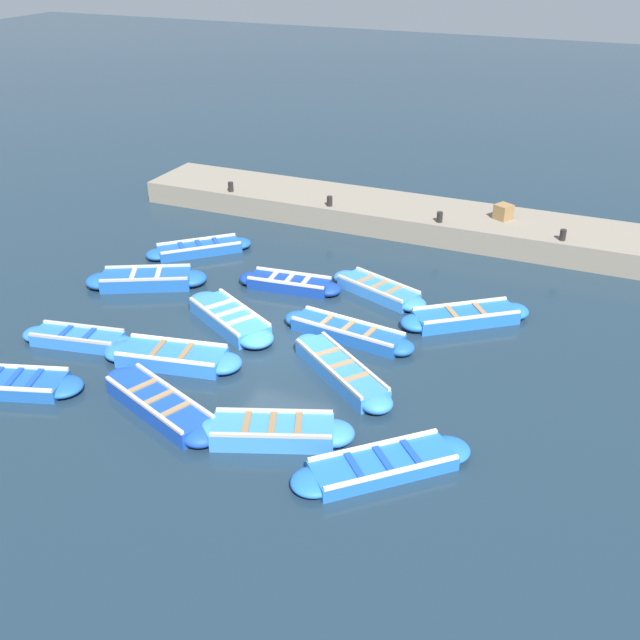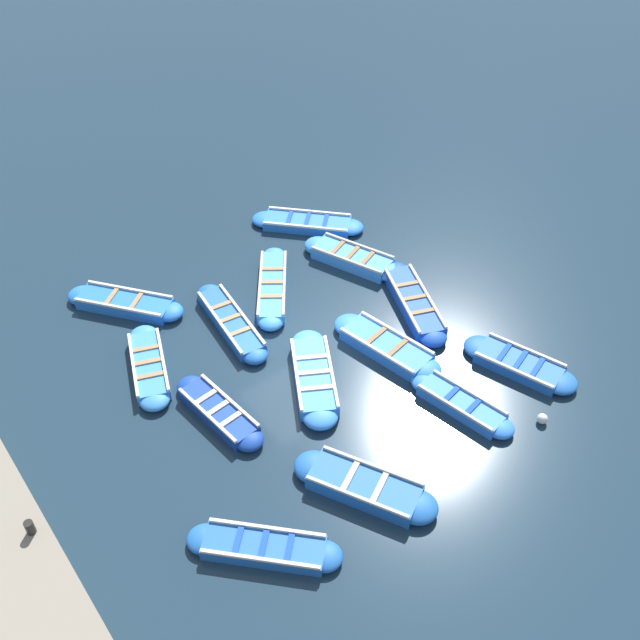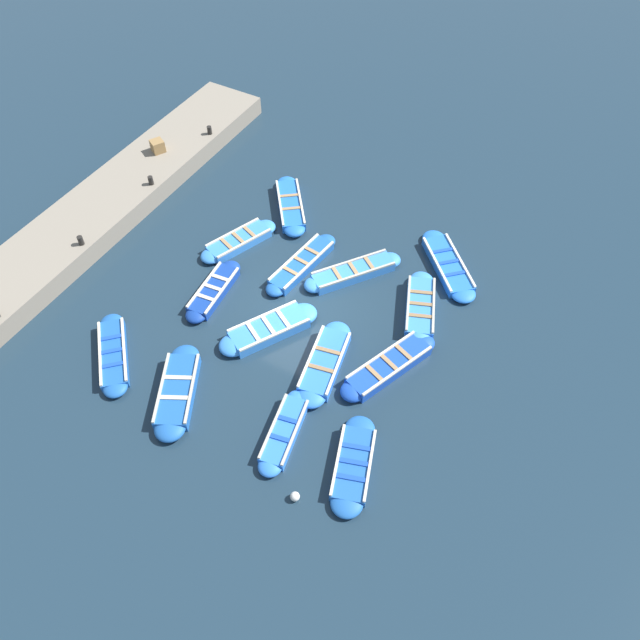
{
  "view_description": "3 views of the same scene",
  "coord_description": "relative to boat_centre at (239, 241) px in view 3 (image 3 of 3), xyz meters",
  "views": [
    {
      "loc": [
        14.93,
        7.77,
        9.7
      ],
      "look_at": [
        -0.85,
        0.86,
        0.45
      ],
      "focal_mm": 42.0,
      "sensor_mm": 36.0,
      "label": 1
    },
    {
      "loc": [
        -8.55,
        -12.57,
        14.94
      ],
      "look_at": [
        0.99,
        -0.06,
        0.37
      ],
      "focal_mm": 42.0,
      "sensor_mm": 36.0,
      "label": 2
    },
    {
      "loc": [
        7.55,
        -12.17,
        16.66
      ],
      "look_at": [
        0.96,
        -0.49,
        0.3
      ],
      "focal_mm": 35.0,
      "sensor_mm": 36.0,
      "label": 3
    }
  ],
  "objects": [
    {
      "name": "boat_tucked",
      "position": [
        7.39,
        0.3,
        0.04
      ],
      "size": [
        2.08,
        3.53,
        0.47
      ],
      "color": "#3884E0",
      "rests_on": "ground"
    },
    {
      "name": "boat_end_of_row",
      "position": [
        0.65,
        2.74,
        0.01
      ],
      "size": [
        2.91,
        3.44,
        0.42
      ],
      "color": "blue",
      "rests_on": "ground"
    },
    {
      "name": "boat_broadside",
      "position": [
        5.64,
        -3.37,
        0.02
      ],
      "size": [
        1.6,
        3.68,
        0.43
      ],
      "color": "blue",
      "rests_on": "ground"
    },
    {
      "name": "bollard_mid_north",
      "position": [
        -4.5,
        -3.46,
        0.8
      ],
      "size": [
        0.2,
        0.2,
        0.35
      ],
      "primitive_type": "cylinder",
      "color": "black",
      "rests_on": "quay_wall"
    },
    {
      "name": "boat_alongside",
      "position": [
        2.72,
        0.12,
        0.01
      ],
      "size": [
        1.18,
        3.84,
        0.4
      ],
      "color": "#1E59AD",
      "rests_on": "ground"
    },
    {
      "name": "boat_stern_in",
      "position": [
        4.57,
        0.68,
        0.02
      ],
      "size": [
        2.89,
        3.53,
        0.43
      ],
      "color": "#3884E0",
      "rests_on": "ground"
    },
    {
      "name": "boat_centre",
      "position": [
        0.0,
        0.0,
        0.0
      ],
      "size": [
        1.94,
        3.38,
        0.39
      ],
      "color": "#3884E0",
      "rests_on": "ground"
    },
    {
      "name": "bollard_mid_south",
      "position": [
        -4.5,
        0.52,
        0.8
      ],
      "size": [
        0.2,
        0.2,
        0.35
      ],
      "primitive_type": "cylinder",
      "color": "black",
      "rests_on": "quay_wall"
    },
    {
      "name": "boat_bow_out",
      "position": [
        7.44,
        2.76,
        -0.02
      ],
      "size": [
        3.29,
        3.4,
        0.36
      ],
      "color": "blue",
      "rests_on": "ground"
    },
    {
      "name": "buoy_orange_near",
      "position": [
        7.12,
        -7.72,
        -0.03
      ],
      "size": [
        0.28,
        0.28,
        0.28
      ],
      "primitive_type": "sphere",
      "color": "silver",
      "rests_on": "ground"
    },
    {
      "name": "boat_inner_gap",
      "position": [
        3.32,
        -3.08,
        0.02
      ],
      "size": [
        2.63,
        3.61,
        0.44
      ],
      "color": "#3884E0",
      "rests_on": "ground"
    },
    {
      "name": "boat_far_corner",
      "position": [
        5.81,
        -6.14,
        -0.01
      ],
      "size": [
        1.29,
        3.15,
        0.38
      ],
      "color": "blue",
      "rests_on": "ground"
    },
    {
      "name": "wooden_crate",
      "position": [
        -5.64,
        2.39,
        0.87
      ],
      "size": [
        0.68,
        0.68,
        0.5
      ],
      "primitive_type": "cube",
      "rotation": [
        0.0,
        0.0,
        1.08
      ],
      "color": "olive",
      "rests_on": "quay_wall"
    },
    {
      "name": "boat_outer_left",
      "position": [
        8.1,
        -6.07,
        -0.01
      ],
      "size": [
        1.91,
        3.39,
        0.38
      ],
      "color": "#1E59AD",
      "rests_on": "ground"
    },
    {
      "name": "boat_mid_row",
      "position": [
        7.51,
        -2.47,
        0.03
      ],
      "size": [
        2.19,
        3.88,
        0.45
      ],
      "color": "#1947B7",
      "rests_on": "ground"
    },
    {
      "name": "boat_near_quay",
      "position": [
        0.66,
        -2.56,
        0.0
      ],
      "size": [
        1.06,
        3.24,
        0.4
      ],
      "color": "navy",
      "rests_on": "ground"
    },
    {
      "name": "bollard_south",
      "position": [
        -4.5,
        4.5,
        0.8
      ],
      "size": [
        0.2,
        0.2,
        0.35
      ],
      "primitive_type": "cylinder",
      "color": "black",
      "rests_on": "quay_wall"
    },
    {
      "name": "boat_outer_right",
      "position": [
        -0.59,
        -6.45,
        -0.01
      ],
      "size": [
        2.98,
        3.06,
        0.38
      ],
      "color": "#1E59AD",
      "rests_on": "ground"
    },
    {
      "name": "quay_wall",
      "position": [
        -5.59,
        -1.47,
        0.23
      ],
      "size": [
        2.89,
        18.92,
        0.79
      ],
      "color": "gray",
      "rests_on": "ground"
    },
    {
      "name": "boat_drifting",
      "position": [
        2.17,
        -6.58,
        0.03
      ],
      "size": [
        2.51,
        3.62,
        0.46
      ],
      "color": "#1E59AD",
      "rests_on": "ground"
    },
    {
      "name": "ground_plane",
      "position": [
        3.71,
        -1.47,
        -0.17
      ],
      "size": [
        120.0,
        120.0,
        0.0
      ],
      "primitive_type": "plane",
      "color": "#1C303F"
    }
  ]
}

